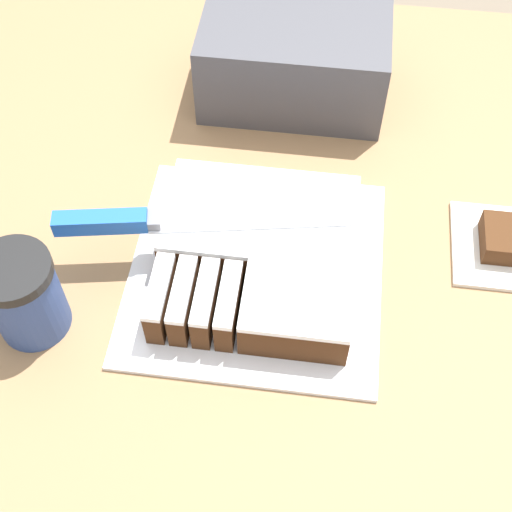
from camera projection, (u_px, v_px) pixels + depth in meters
ground_plane at (262, 500)px, 1.65m from camera, size 8.00×8.00×0.00m
countertop at (263, 419)px, 1.26m from camera, size 1.40×1.10×0.95m
cake_board at (256, 271)px, 0.86m from camera, size 0.30×0.31×0.01m
cake at (259, 254)px, 0.84m from camera, size 0.23×0.23×0.06m
knife at (139, 222)px, 0.82m from camera, size 0.34×0.08×0.02m
coffee_cup at (24, 295)px, 0.78m from camera, size 0.09×0.09×0.11m
paper_napkin at (504, 247)px, 0.88m from camera, size 0.13×0.13×0.01m
brownie at (508, 239)px, 0.87m from camera, size 0.06×0.06×0.03m
storage_box at (290, 62)px, 1.00m from camera, size 0.26×0.16×0.12m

